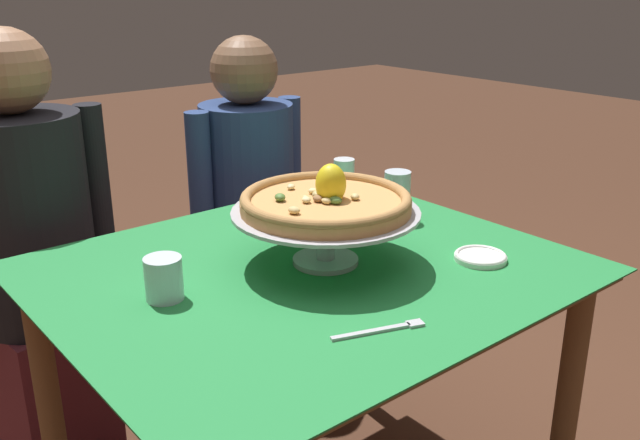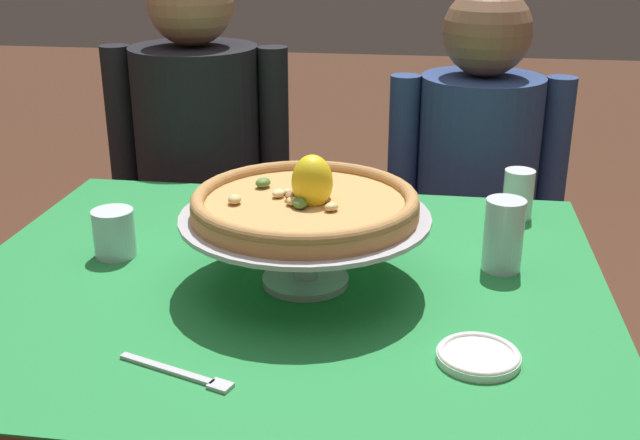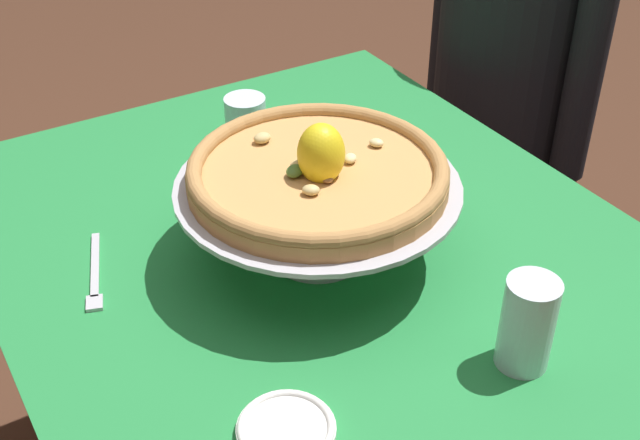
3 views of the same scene
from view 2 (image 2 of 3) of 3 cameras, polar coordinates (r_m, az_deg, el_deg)
name	(u,v)px [view 2 (image 2 of 3)]	position (r m, az deg, el deg)	size (l,w,h in m)	color
dining_table	(281,332)	(1.45, -2.85, -8.14)	(1.15, 0.99, 0.75)	brown
pizza_stand	(305,229)	(1.34, -1.09, -0.68)	(0.43, 0.43, 0.13)	#B7B7C1
pizza	(305,202)	(1.33, -1.09, 1.33)	(0.39, 0.39, 0.11)	tan
water_glass_side_left	(114,236)	(1.53, -14.77, -1.15)	(0.08, 0.08, 0.09)	silver
water_glass_side_right	(503,239)	(1.45, 13.22, -1.34)	(0.07, 0.07, 0.14)	silver
water_glass_back_right	(518,196)	(1.72, 14.25, 1.68)	(0.06, 0.06, 0.11)	white
side_plate	(478,356)	(1.18, 11.48, -9.68)	(0.12, 0.12, 0.02)	white
dinner_fork	(181,374)	(1.14, -10.09, -10.98)	(0.18, 0.08, 0.01)	#B7B7C1
diner_left	(202,195)	(2.24, -8.64, 1.80)	(0.50, 0.37, 1.26)	maroon
diner_right	(473,218)	(2.20, 11.10, 0.13)	(0.48, 0.35, 1.19)	gray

